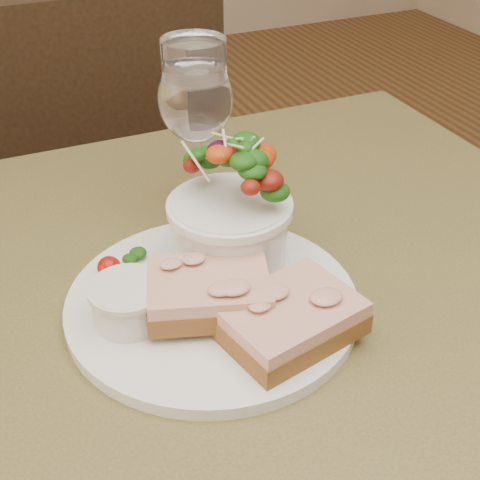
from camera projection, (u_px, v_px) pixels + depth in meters
name	position (u px, v px, depth m)	size (l,w,h in m)	color
cafe_table	(257.00, 394.00, 0.65)	(0.80, 0.80, 0.75)	#49411F
chair_far	(99.00, 276.00, 1.39)	(0.42, 0.42, 0.90)	black
dinner_plate	(212.00, 303.00, 0.60)	(0.26, 0.26, 0.01)	white
sandwich_front	(289.00, 318.00, 0.55)	(0.13, 0.10, 0.03)	#553016
sandwich_back	(209.00, 292.00, 0.56)	(0.12, 0.10, 0.03)	#553016
ramekin	(129.00, 301.00, 0.56)	(0.06, 0.06, 0.04)	silver
salad_bowl	(230.00, 204.00, 0.61)	(0.11, 0.11, 0.13)	white
garnish	(118.00, 264.00, 0.62)	(0.05, 0.04, 0.02)	black
wine_glass	(196.00, 104.00, 0.67)	(0.08, 0.08, 0.18)	white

